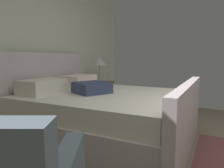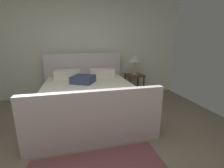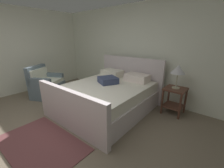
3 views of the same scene
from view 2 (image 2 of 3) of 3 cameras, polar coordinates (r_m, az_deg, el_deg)
wall_back at (r=4.15m, az=-12.47°, el=12.71°), size 5.45×0.12×2.50m
bed at (r=3.09m, az=-8.78°, el=-4.78°), size 1.93×2.21×1.15m
nightstand_right at (r=4.10m, az=8.20°, el=0.88°), size 0.44×0.44×0.60m
table_lamp_right at (r=4.00m, az=8.51°, el=9.28°), size 0.30×0.30×0.51m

